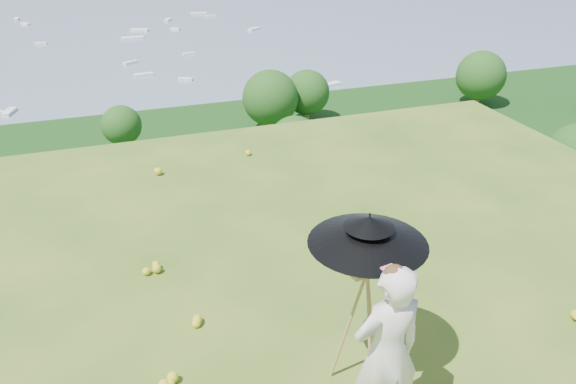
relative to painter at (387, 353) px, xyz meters
name	(u,v)px	position (x,y,z in m)	size (l,w,h in m)	color
ground	(329,335)	(0.03, 1.35, -0.94)	(14.00, 14.00, 0.00)	#37631C
forest_slope	(164,331)	(0.03, 36.35, -29.94)	(140.00, 56.00, 22.00)	#0E360F
shoreline_tier	(132,199)	(0.03, 76.35, -36.94)	(170.00, 28.00, 8.00)	gray
bay_water	(94,11)	(0.03, 241.35, -34.94)	(700.00, 700.00, 0.00)	slate
slope_trees	(146,190)	(0.03, 36.35, -15.94)	(110.00, 50.00, 6.00)	#1E4715
harbor_town	(127,161)	(0.03, 76.35, -30.44)	(110.00, 22.00, 5.00)	silver
moored_boats	(56,59)	(-12.47, 162.35, -34.59)	(140.00, 140.00, 0.70)	white
wildflowers	(321,318)	(0.03, 1.60, -0.88)	(10.00, 10.50, 0.12)	yellow
painter	(387,353)	(0.00, 0.00, 0.00)	(0.69, 0.45, 1.89)	silver
field_easel	(364,317)	(0.07, 0.61, -0.09)	(0.65, 0.65, 1.72)	#A58745
sun_umbrella	(368,242)	(0.07, 0.64, 0.78)	(1.14, 1.14, 0.63)	black
painter_cap	(395,272)	(0.00, 0.00, 0.89)	(0.20, 0.25, 0.10)	pink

